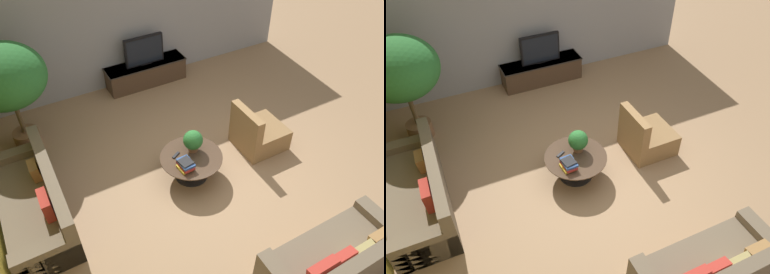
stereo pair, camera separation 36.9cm
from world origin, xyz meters
TOP-DOWN VIEW (x-y plane):
  - ground_plane at (0.00, 0.00)m, footprint 24.00×24.00m
  - back_wall_stone at (0.00, 3.26)m, footprint 7.40×0.12m
  - media_console at (0.16, 2.94)m, footprint 1.74×0.50m
  - television at (0.16, 2.94)m, footprint 0.84×0.13m
  - coffee_table at (-0.33, 0.06)m, footprint 1.00×1.00m
  - couch_by_wall at (-2.68, 0.43)m, footprint 0.84×2.13m
  - couch_near_entry at (0.40, -2.37)m, footprint 1.86×0.84m
  - armchair_wicker at (1.03, 0.12)m, footprint 0.80×0.76m
  - potted_palm_tall at (-2.50, 2.14)m, footprint 1.30×1.30m
  - potted_plant_tabletop at (-0.23, 0.18)m, footprint 0.32×0.32m
  - book_stack at (-0.53, -0.11)m, footprint 0.23×0.30m
  - remote_black at (-0.53, 0.20)m, footprint 0.16×0.11m

SIDE VIEW (x-z plane):
  - ground_plane at x=0.00m, z-range 0.00..0.00m
  - media_console at x=0.16m, z-range 0.01..0.50m
  - armchair_wicker at x=1.03m, z-range -0.16..0.70m
  - couch_by_wall at x=-2.68m, z-range -0.14..0.70m
  - couch_near_entry at x=0.40m, z-range -0.13..0.71m
  - coffee_table at x=-0.33m, z-range 0.08..0.50m
  - remote_black at x=-0.53m, z-range 0.42..0.44m
  - book_stack at x=-0.53m, z-range 0.42..0.55m
  - potted_plant_tabletop at x=-0.23m, z-range 0.44..0.81m
  - television at x=0.16m, z-range 0.48..1.10m
  - potted_palm_tall at x=-2.50m, z-range 0.41..2.35m
  - back_wall_stone at x=0.00m, z-range 0.00..3.00m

